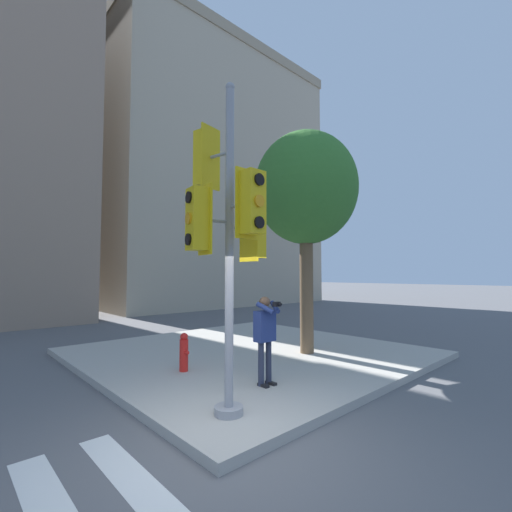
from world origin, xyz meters
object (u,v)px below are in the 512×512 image
(person_photographer, at_px, (265,332))
(fire_hydrant, at_px, (184,352))
(street_tree, at_px, (306,190))
(traffic_signal_pole, at_px, (228,220))

(person_photographer, xyz_separation_m, fire_hydrant, (-0.64, 1.85, -0.59))
(person_photographer, xyz_separation_m, street_tree, (2.67, 1.14, 3.38))
(person_photographer, bearing_deg, fire_hydrant, 109.08)
(person_photographer, distance_m, street_tree, 4.46)
(traffic_signal_pole, relative_size, street_tree, 0.85)
(traffic_signal_pole, distance_m, street_tree, 4.63)
(person_photographer, relative_size, street_tree, 0.28)
(traffic_signal_pole, bearing_deg, fire_hydrant, 73.38)
(fire_hydrant, bearing_deg, person_photographer, -70.92)
(street_tree, bearing_deg, fire_hydrant, 167.90)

